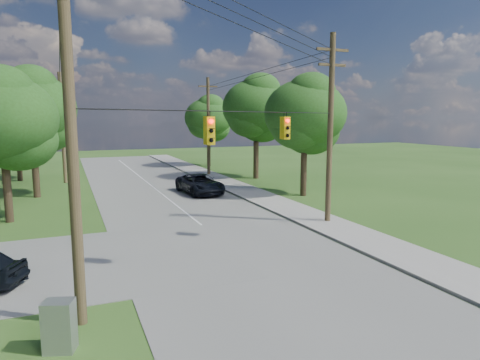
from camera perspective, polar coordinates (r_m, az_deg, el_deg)
name	(u,v)px	position (r m, az deg, el deg)	size (l,w,h in m)	color
ground	(233,303)	(14.42, -0.91, -16.09)	(140.00, 140.00, 0.00)	#2C501A
main_road	(234,251)	(19.44, -0.74, -9.48)	(10.00, 100.00, 0.03)	gray
sidewalk_east	(357,235)	(22.64, 15.38, -7.09)	(2.60, 100.00, 0.12)	#9F9B95
pole_sw	(70,108)	(12.65, -21.77, 8.96)	(2.00, 0.32, 12.00)	brown
pole_ne	(330,127)	(24.41, 11.95, 6.99)	(2.00, 0.32, 10.50)	brown
pole_north_e	(208,126)	(44.40, -4.24, 7.22)	(2.00, 0.32, 10.00)	brown
pole_north_w	(62,127)	(42.25, -22.61, 6.56)	(2.00, 0.32, 10.00)	brown
power_lines	(183,59)	(24.80, -7.64, 15.65)	(13.93, 29.62, 4.93)	black
traffic_signals	(251,129)	(18.20, 1.52, 6.87)	(4.91, 3.27, 1.05)	#E2BB0D
tree_w_near	(2,118)	(27.44, -29.19, 7.20)	(6.00, 6.00, 8.40)	#3B2D1D
tree_w_mid	(31,109)	(35.32, -26.08, 8.49)	(6.40, 6.40, 9.22)	#3B2D1D
tree_w_far	(15,114)	(45.45, -27.76, 7.74)	(6.00, 6.00, 8.73)	#3B2D1D
tree_e_near	(305,114)	(32.83, 8.65, 8.74)	(6.20, 6.20, 8.81)	#3B2D1D
tree_e_mid	(256,108)	(41.96, 2.19, 9.61)	(6.60, 6.60, 9.64)	#3B2D1D
tree_e_far	(208,118)	(52.80, -4.24, 8.25)	(5.80, 5.80, 8.32)	#3B2D1D
car_main_north	(200,184)	(33.77, -5.36, -0.52)	(2.52, 5.47, 1.52)	black
control_cabinet	(59,326)	(12.44, -22.95, -17.50)	(0.75, 0.54, 1.35)	#939699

